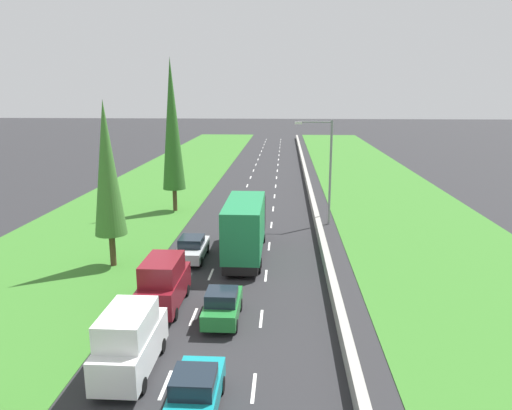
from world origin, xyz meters
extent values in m
plane|color=#28282B|center=(0.00, 60.00, 0.00)|extent=(300.00, 300.00, 0.00)
cube|color=#387528|center=(-12.65, 60.00, 0.02)|extent=(14.00, 140.00, 0.04)
cube|color=#387528|center=(14.35, 60.00, 0.02)|extent=(14.00, 140.00, 0.04)
cube|color=#9E9B93|center=(5.70, 60.00, 0.42)|extent=(0.44, 120.00, 0.85)
cube|color=white|center=(-1.75, 15.00, 0.01)|extent=(0.14, 2.00, 0.01)
cube|color=white|center=(-1.75, 21.00, 0.01)|extent=(0.14, 2.00, 0.01)
cube|color=white|center=(-1.75, 27.00, 0.01)|extent=(0.14, 2.00, 0.01)
cube|color=white|center=(-1.75, 33.00, 0.01)|extent=(0.14, 2.00, 0.01)
cube|color=white|center=(-1.75, 39.00, 0.01)|extent=(0.14, 2.00, 0.01)
cube|color=white|center=(-1.75, 45.00, 0.01)|extent=(0.14, 2.00, 0.01)
cube|color=white|center=(-1.75, 51.00, 0.01)|extent=(0.14, 2.00, 0.01)
cube|color=white|center=(-1.75, 57.00, 0.01)|extent=(0.14, 2.00, 0.01)
cube|color=white|center=(-1.75, 63.00, 0.01)|extent=(0.14, 2.00, 0.01)
cube|color=white|center=(-1.75, 69.00, 0.01)|extent=(0.14, 2.00, 0.01)
cube|color=white|center=(-1.75, 75.00, 0.01)|extent=(0.14, 2.00, 0.01)
cube|color=white|center=(-1.75, 81.00, 0.01)|extent=(0.14, 2.00, 0.01)
cube|color=white|center=(-1.75, 87.00, 0.01)|extent=(0.14, 2.00, 0.01)
cube|color=white|center=(-1.75, 93.00, 0.01)|extent=(0.14, 2.00, 0.01)
cube|color=white|center=(-1.75, 99.00, 0.01)|extent=(0.14, 2.00, 0.01)
cube|color=white|center=(-1.75, 105.00, 0.01)|extent=(0.14, 2.00, 0.01)
cube|color=white|center=(-1.75, 111.00, 0.01)|extent=(0.14, 2.00, 0.01)
cube|color=white|center=(-1.75, 117.00, 0.01)|extent=(0.14, 2.00, 0.01)
cube|color=white|center=(1.75, 15.00, 0.01)|extent=(0.14, 2.00, 0.01)
cube|color=white|center=(1.75, 21.00, 0.01)|extent=(0.14, 2.00, 0.01)
cube|color=white|center=(1.75, 27.00, 0.01)|extent=(0.14, 2.00, 0.01)
cube|color=white|center=(1.75, 33.00, 0.01)|extent=(0.14, 2.00, 0.01)
cube|color=white|center=(1.75, 39.00, 0.01)|extent=(0.14, 2.00, 0.01)
cube|color=white|center=(1.75, 45.00, 0.01)|extent=(0.14, 2.00, 0.01)
cube|color=white|center=(1.75, 51.00, 0.01)|extent=(0.14, 2.00, 0.01)
cube|color=white|center=(1.75, 57.00, 0.01)|extent=(0.14, 2.00, 0.01)
cube|color=white|center=(1.75, 63.00, 0.01)|extent=(0.14, 2.00, 0.01)
cube|color=white|center=(1.75, 69.00, 0.01)|extent=(0.14, 2.00, 0.01)
cube|color=white|center=(1.75, 75.00, 0.01)|extent=(0.14, 2.00, 0.01)
cube|color=white|center=(1.75, 81.00, 0.01)|extent=(0.14, 2.00, 0.01)
cube|color=white|center=(1.75, 87.00, 0.01)|extent=(0.14, 2.00, 0.01)
cube|color=white|center=(1.75, 93.00, 0.01)|extent=(0.14, 2.00, 0.01)
cube|color=white|center=(1.75, 99.00, 0.01)|extent=(0.14, 2.00, 0.01)
cube|color=white|center=(1.75, 105.00, 0.01)|extent=(0.14, 2.00, 0.01)
cube|color=white|center=(1.75, 111.00, 0.01)|extent=(0.14, 2.00, 0.01)
cube|color=white|center=(1.75, 117.00, 0.01)|extent=(0.14, 2.00, 0.01)
cube|color=teal|center=(-0.24, 13.45, 0.70)|extent=(1.68, 3.90, 0.76)
cube|color=#19232D|center=(-0.24, 13.15, 1.40)|extent=(1.52, 1.60, 0.64)
cylinder|color=black|center=(-1.00, 14.66, 0.32)|extent=(0.22, 0.64, 0.64)
cylinder|color=black|center=(0.52, 14.66, 0.32)|extent=(0.22, 0.64, 0.64)
cube|color=#237A33|center=(-0.19, 20.74, 0.70)|extent=(1.68, 3.90, 0.76)
cube|color=#19232D|center=(-0.19, 20.44, 1.40)|extent=(1.52, 1.60, 0.64)
cylinder|color=black|center=(-0.95, 21.95, 0.32)|extent=(0.22, 0.64, 0.64)
cylinder|color=black|center=(0.57, 21.95, 0.32)|extent=(0.22, 0.64, 0.64)
cylinder|color=black|center=(-0.95, 19.53, 0.32)|extent=(0.22, 0.64, 0.64)
cylinder|color=black|center=(0.57, 19.53, 0.32)|extent=(0.22, 0.64, 0.64)
cube|color=white|center=(-3.37, 15.94, 1.02)|extent=(1.90, 4.90, 1.40)
cube|color=white|center=(-3.37, 15.64, 2.27)|extent=(1.80, 3.10, 1.10)
cylinder|color=black|center=(-4.24, 17.46, 0.32)|extent=(0.22, 0.64, 0.64)
cylinder|color=black|center=(-2.50, 17.46, 0.32)|extent=(0.22, 0.64, 0.64)
cylinder|color=black|center=(-4.24, 14.42, 0.32)|extent=(0.22, 0.64, 0.64)
cylinder|color=black|center=(-2.50, 14.42, 0.32)|extent=(0.22, 0.64, 0.64)
cube|color=maroon|center=(-3.49, 22.14, 1.02)|extent=(1.90, 4.90, 1.40)
cube|color=maroon|center=(-3.49, 21.84, 2.27)|extent=(1.80, 3.10, 1.10)
cylinder|color=black|center=(-4.36, 23.66, 0.32)|extent=(0.22, 0.64, 0.64)
cylinder|color=black|center=(-2.62, 23.66, 0.32)|extent=(0.22, 0.64, 0.64)
cylinder|color=black|center=(-4.36, 20.62, 0.32)|extent=(0.22, 0.64, 0.64)
cylinder|color=black|center=(-2.62, 20.62, 0.32)|extent=(0.22, 0.64, 0.64)
cube|color=silver|center=(-3.45, 29.81, 0.68)|extent=(1.76, 4.50, 0.72)
cube|color=#19232D|center=(-3.45, 29.66, 1.34)|extent=(1.56, 1.90, 0.60)
cylinder|color=black|center=(-4.25, 31.21, 0.32)|extent=(0.22, 0.64, 0.64)
cylinder|color=black|center=(-2.65, 31.21, 0.32)|extent=(0.22, 0.64, 0.64)
cylinder|color=black|center=(-4.25, 28.42, 0.32)|extent=(0.22, 0.64, 0.64)
cylinder|color=black|center=(-2.65, 28.42, 0.32)|extent=(0.22, 0.64, 0.64)
cube|color=black|center=(0.18, 30.71, 0.60)|extent=(2.20, 9.40, 0.56)
cube|color=black|center=(0.18, 34.31, 2.13)|extent=(2.40, 2.20, 2.50)
cube|color=#1E7F47|center=(0.18, 29.61, 2.53)|extent=(2.44, 7.20, 3.30)
cylinder|color=black|center=(-0.94, 34.01, 0.32)|extent=(0.22, 0.64, 0.64)
cylinder|color=black|center=(1.30, 34.01, 0.32)|extent=(0.22, 0.64, 0.64)
cylinder|color=black|center=(-0.94, 28.53, 0.32)|extent=(0.22, 0.64, 0.64)
cylinder|color=black|center=(1.30, 28.53, 0.32)|extent=(0.22, 0.64, 0.64)
cylinder|color=black|center=(-0.94, 27.45, 0.32)|extent=(0.22, 0.64, 0.64)
cylinder|color=black|center=(1.30, 27.45, 0.32)|extent=(0.22, 0.64, 0.64)
cylinder|color=#4C3823|center=(-8.46, 28.21, 1.10)|extent=(0.40, 0.40, 2.20)
cone|color=#3D752D|center=(-8.46, 28.21, 6.55)|extent=(2.07, 2.07, 8.69)
cylinder|color=#4C3823|center=(-7.74, 43.65, 1.10)|extent=(0.41, 0.41, 2.20)
cone|color=#2D6623|center=(-7.74, 43.65, 8.32)|extent=(2.16, 2.16, 12.23)
cylinder|color=gray|center=(6.74, 39.65, 4.50)|extent=(0.20, 0.20, 9.00)
cylinder|color=gray|center=(5.34, 39.65, 8.85)|extent=(2.80, 0.12, 0.12)
cube|color=silver|center=(3.94, 39.65, 8.75)|extent=(0.60, 0.28, 0.20)
camera|label=1|loc=(2.85, -1.95, 11.32)|focal=34.28mm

